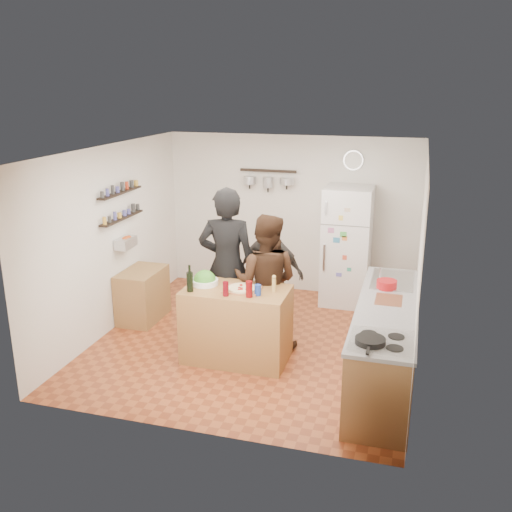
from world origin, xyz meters
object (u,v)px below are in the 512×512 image
(red_bowl, at_px, (387,284))
(pepper_mill, at_px, (274,285))
(fridge, at_px, (347,246))
(wine_bottle, at_px, (190,282))
(wall_clock, at_px, (353,160))
(side_table, at_px, (143,295))
(person_back, at_px, (271,273))
(counter_run, at_px, (385,344))
(person_left, at_px, (227,265))
(prep_island, at_px, (237,324))
(skillet, at_px, (370,341))
(salad_bowl, at_px, (205,282))
(salt_canister, at_px, (258,290))
(person_center, at_px, (266,282))

(red_bowl, bearing_deg, pepper_mill, -160.63)
(fridge, bearing_deg, wine_bottle, -121.50)
(wall_clock, height_order, side_table, wall_clock)
(person_back, relative_size, wall_clock, 5.27)
(side_table, bearing_deg, person_back, 7.75)
(counter_run, bearing_deg, wine_bottle, -175.48)
(pepper_mill, distance_m, person_left, 0.88)
(prep_island, bearing_deg, pepper_mill, 6.34)
(counter_run, relative_size, skillet, 9.14)
(salad_bowl, bearing_deg, salt_canister, -13.28)
(person_center, xyz_separation_m, red_bowl, (1.48, 0.05, 0.10))
(salad_bowl, relative_size, pepper_mill, 2.05)
(person_back, height_order, side_table, person_back)
(wall_clock, bearing_deg, fridge, -90.00)
(salt_canister, bearing_deg, prep_island, 158.20)
(red_bowl, bearing_deg, wall_clock, 108.49)
(salad_bowl, xyz_separation_m, pepper_mill, (0.87, 0.00, 0.05))
(prep_island, xyz_separation_m, wall_clock, (1.02, 2.59, 1.69))
(skillet, bearing_deg, counter_run, 84.46)
(wine_bottle, height_order, fridge, fridge)
(pepper_mill, distance_m, red_bowl, 1.35)
(person_left, bearing_deg, counter_run, 156.31)
(person_center, relative_size, side_table, 2.18)
(person_back, bearing_deg, wine_bottle, 70.83)
(person_left, relative_size, fridge, 1.13)
(salt_canister, distance_m, counter_run, 1.56)
(person_left, height_order, person_back, person_left)
(counter_run, relative_size, red_bowl, 10.95)
(person_left, bearing_deg, prep_island, 110.62)
(person_back, height_order, fridge, fridge)
(red_bowl, xyz_separation_m, wall_clock, (-0.70, 2.09, 1.18))
(skillet, distance_m, wall_clock, 3.91)
(person_center, bearing_deg, salt_canister, 95.13)
(prep_island, relative_size, skillet, 4.35)
(skillet, bearing_deg, salad_bowl, 151.77)
(fridge, bearing_deg, pepper_mill, -104.45)
(salt_canister, xyz_separation_m, wall_clock, (0.72, 2.71, 1.18))
(wine_bottle, relative_size, skillet, 0.82)
(wine_bottle, bearing_deg, skillet, -21.44)
(wall_clock, bearing_deg, person_center, -109.88)
(counter_run, bearing_deg, red_bowl, 95.32)
(pepper_mill, relative_size, side_table, 0.20)
(salt_canister, xyz_separation_m, person_left, (-0.59, 0.65, 0.04))
(salad_bowl, bearing_deg, wall_clock, 60.45)
(person_back, bearing_deg, person_center, 106.55)
(pepper_mill, distance_m, wall_clock, 2.85)
(person_back, bearing_deg, salt_canister, 105.20)
(prep_island, height_order, red_bowl, red_bowl)
(salad_bowl, relative_size, counter_run, 0.12)
(side_table, bearing_deg, wine_bottle, -41.14)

